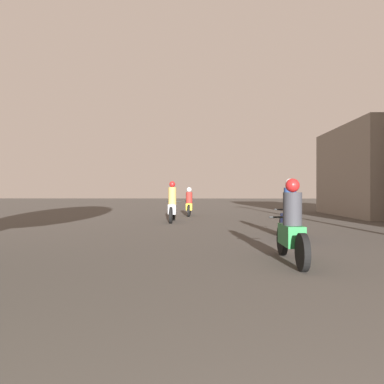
{
  "coord_description": "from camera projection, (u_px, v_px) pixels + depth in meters",
  "views": [
    {
      "loc": [
        -0.7,
        0.27,
        1.25
      ],
      "look_at": [
        -1.15,
        18.26,
        1.19
      ],
      "focal_mm": 35.0,
      "sensor_mm": 36.0,
      "label": 1
    }
  ],
  "objects": [
    {
      "name": "motorcycle_green",
      "position": [
        292.0,
        229.0,
        6.5
      ],
      "size": [
        0.6,
        2.06,
        1.46
      ],
      "rotation": [
        0.0,
        0.0,
        -0.04
      ],
      "color": "black",
      "rests_on": "ground_plane"
    },
    {
      "name": "motorcycle_blue",
      "position": [
        290.0,
        214.0,
        9.85
      ],
      "size": [
        0.6,
        2.06,
        1.57
      ],
      "rotation": [
        0.0,
        0.0,
        -0.01
      ],
      "color": "black",
      "rests_on": "ground_plane"
    },
    {
      "name": "motorcycle_silver",
      "position": [
        172.0,
        206.0,
        14.98
      ],
      "size": [
        0.6,
        2.13,
        1.63
      ],
      "rotation": [
        0.0,
        0.0,
        -0.13
      ],
      "color": "black",
      "rests_on": "ground_plane"
    },
    {
      "name": "motorcycle_yellow",
      "position": [
        189.0,
        204.0,
        18.55
      ],
      "size": [
        0.6,
        1.84,
        1.42
      ],
      "rotation": [
        0.0,
        0.0,
        0.13
      ],
      "color": "black",
      "rests_on": "ground_plane"
    }
  ]
}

